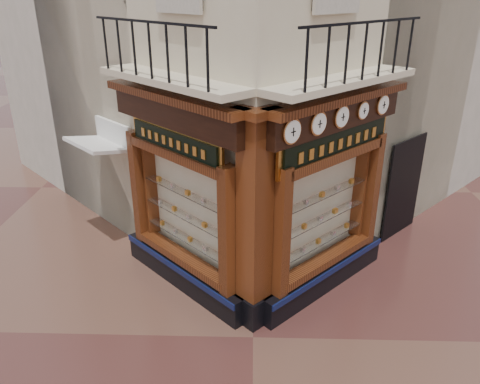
{
  "coord_description": "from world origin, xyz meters",
  "views": [
    {
      "loc": [
        -0.04,
        -6.5,
        5.64
      ],
      "look_at": [
        -0.29,
        2.0,
        1.91
      ],
      "focal_mm": 35.0,
      "sensor_mm": 36.0,
      "label": 1
    }
  ],
  "objects_px": {
    "corner_pilaster": "(254,226)",
    "signboard_left": "(174,142)",
    "signboard_right": "(337,143)",
    "clock_b": "(318,124)",
    "awning": "(108,241)",
    "clock_d": "(363,110)",
    "clock_a": "(292,131)",
    "clock_c": "(341,117)",
    "clock_e": "(383,105)"
  },
  "relations": [
    {
      "from": "signboard_left",
      "to": "signboard_right",
      "type": "bearing_deg",
      "value": -135.0
    },
    {
      "from": "clock_e",
      "to": "signboard_left",
      "type": "distance_m",
      "value": 3.96
    },
    {
      "from": "clock_c",
      "to": "clock_b",
      "type": "bearing_deg",
      "value": 180.0
    },
    {
      "from": "clock_b",
      "to": "clock_e",
      "type": "distance_m",
      "value": 1.95
    },
    {
      "from": "clock_a",
      "to": "signboard_left",
      "type": "bearing_deg",
      "value": 107.04
    },
    {
      "from": "corner_pilaster",
      "to": "clock_b",
      "type": "relative_size",
      "value": 9.83
    },
    {
      "from": "corner_pilaster",
      "to": "signboard_right",
      "type": "height_order",
      "value": "corner_pilaster"
    },
    {
      "from": "clock_d",
      "to": "signboard_left",
      "type": "relative_size",
      "value": 0.17
    },
    {
      "from": "clock_a",
      "to": "clock_b",
      "type": "bearing_deg",
      "value": 0.0
    },
    {
      "from": "corner_pilaster",
      "to": "clock_b",
      "type": "height_order",
      "value": "corner_pilaster"
    },
    {
      "from": "clock_b",
      "to": "signboard_right",
      "type": "xyz_separation_m",
      "value": [
        0.45,
        0.61,
        -0.52
      ]
    },
    {
      "from": "signboard_right",
      "to": "clock_d",
      "type": "bearing_deg",
      "value": -11.52
    },
    {
      "from": "signboard_left",
      "to": "signboard_right",
      "type": "height_order",
      "value": "signboard_right"
    },
    {
      "from": "clock_e",
      "to": "signboard_right",
      "type": "distance_m",
      "value": 1.31
    },
    {
      "from": "clock_d",
      "to": "signboard_left",
      "type": "bearing_deg",
      "value": 140.16
    },
    {
      "from": "clock_d",
      "to": "signboard_left",
      "type": "xyz_separation_m",
      "value": [
        -3.38,
        -0.31,
        -0.52
      ]
    },
    {
      "from": "corner_pilaster",
      "to": "clock_c",
      "type": "height_order",
      "value": "corner_pilaster"
    },
    {
      "from": "clock_a",
      "to": "clock_c",
      "type": "relative_size",
      "value": 1.02
    },
    {
      "from": "clock_b",
      "to": "clock_d",
      "type": "relative_size",
      "value": 1.21
    },
    {
      "from": "clock_a",
      "to": "clock_d",
      "type": "distance_m",
      "value": 1.94
    },
    {
      "from": "corner_pilaster",
      "to": "clock_a",
      "type": "distance_m",
      "value": 1.76
    },
    {
      "from": "clock_a",
      "to": "signboard_right",
      "type": "distance_m",
      "value": 1.5
    },
    {
      "from": "clock_b",
      "to": "clock_c",
      "type": "bearing_deg",
      "value": -0.0
    },
    {
      "from": "signboard_left",
      "to": "clock_a",
      "type": "bearing_deg",
      "value": -162.96
    },
    {
      "from": "corner_pilaster",
      "to": "clock_c",
      "type": "xyz_separation_m",
      "value": [
        1.46,
        0.86,
        1.67
      ]
    },
    {
      "from": "awning",
      "to": "signboard_right",
      "type": "distance_m",
      "value": 6.15
    },
    {
      "from": "clock_b",
      "to": "clock_d",
      "type": "xyz_separation_m",
      "value": [
        0.91,
        0.91,
        0.0
      ]
    },
    {
      "from": "signboard_left",
      "to": "clock_c",
      "type": "bearing_deg",
      "value": -138.01
    },
    {
      "from": "clock_b",
      "to": "clock_c",
      "type": "relative_size",
      "value": 1.01
    },
    {
      "from": "clock_e",
      "to": "clock_a",
      "type": "bearing_deg",
      "value": 180.0
    },
    {
      "from": "awning",
      "to": "clock_a",
      "type": "bearing_deg",
      "value": -170.19
    },
    {
      "from": "clock_a",
      "to": "clock_d",
      "type": "xyz_separation_m",
      "value": [
        1.37,
        1.37,
        0.0
      ]
    },
    {
      "from": "signboard_right",
      "to": "clock_e",
      "type": "bearing_deg",
      "value": -5.26
    },
    {
      "from": "corner_pilaster",
      "to": "clock_d",
      "type": "bearing_deg",
      "value": -10.55
    },
    {
      "from": "clock_c",
      "to": "signboard_right",
      "type": "distance_m",
      "value": 0.54
    },
    {
      "from": "clock_b",
      "to": "signboard_left",
      "type": "height_order",
      "value": "clock_b"
    },
    {
      "from": "corner_pilaster",
      "to": "signboard_left",
      "type": "bearing_deg",
      "value": 100.25
    },
    {
      "from": "clock_c",
      "to": "signboard_left",
      "type": "xyz_separation_m",
      "value": [
        -2.92,
        0.15,
        -0.52
      ]
    },
    {
      "from": "clock_c",
      "to": "signboard_right",
      "type": "height_order",
      "value": "clock_c"
    },
    {
      "from": "corner_pilaster",
      "to": "clock_d",
      "type": "distance_m",
      "value": 2.87
    },
    {
      "from": "clock_d",
      "to": "awning",
      "type": "bearing_deg",
      "value": 119.56
    },
    {
      "from": "clock_a",
      "to": "corner_pilaster",
      "type": "bearing_deg",
      "value": 129.41
    },
    {
      "from": "clock_c",
      "to": "signboard_left",
      "type": "relative_size",
      "value": 0.21
    },
    {
      "from": "corner_pilaster",
      "to": "signboard_left",
      "type": "height_order",
      "value": "corner_pilaster"
    },
    {
      "from": "clock_c",
      "to": "signboard_left",
      "type": "bearing_deg",
      "value": 131.99
    },
    {
      "from": "clock_b",
      "to": "awning",
      "type": "bearing_deg",
      "value": 107.0
    },
    {
      "from": "clock_a",
      "to": "clock_e",
      "type": "relative_size",
      "value": 1.05
    },
    {
      "from": "clock_e",
      "to": "awning",
      "type": "bearing_deg",
      "value": 125.03
    },
    {
      "from": "clock_b",
      "to": "clock_c",
      "type": "height_order",
      "value": "clock_b"
    },
    {
      "from": "clock_c",
      "to": "clock_e",
      "type": "distance_m",
      "value": 1.31
    }
  ]
}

